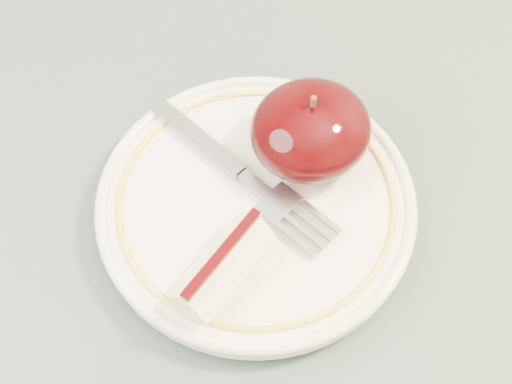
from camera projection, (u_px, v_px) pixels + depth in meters
table at (236, 363)px, 0.52m from camera, size 0.90×0.90×0.75m
plate at (256, 203)px, 0.48m from camera, size 0.21×0.21×0.02m
apple_half at (310, 130)px, 0.47m from camera, size 0.08×0.08×0.06m
apple_wedge at (223, 265)px, 0.43m from camera, size 0.08×0.05×0.03m
fork at (243, 174)px, 0.48m from camera, size 0.04×0.16×0.00m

